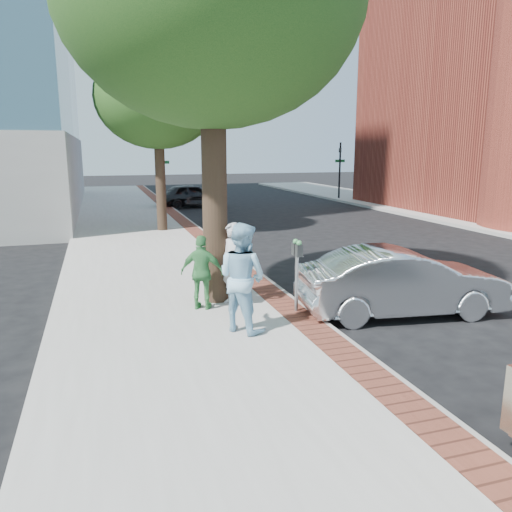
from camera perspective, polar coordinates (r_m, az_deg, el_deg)
name	(u,v)px	position (r m, az deg, el deg)	size (l,w,h in m)	color
ground	(271,333)	(9.42, 1.72, -8.81)	(120.00, 120.00, 0.00)	black
sidewalk	(147,252)	(16.69, -12.33, 0.47)	(5.00, 60.00, 0.15)	#9E9991
brick_strip	(213,246)	(17.01, -4.95, 1.20)	(0.60, 60.00, 0.01)	brown
curb	(223,247)	(17.10, -3.80, 1.00)	(0.10, 60.00, 0.15)	gray
signal_near	(164,168)	(30.56, -10.52, 9.83)	(0.70, 0.15, 3.80)	black
signal_far	(340,166)	(34.02, 9.56, 10.08)	(0.70, 0.15, 3.80)	black
tree_near	(211,0)	(10.83, -5.15, 27.10)	(6.00, 6.00, 8.51)	black
tree_far	(157,98)	(20.54, -11.22, 17.30)	(4.80, 4.80, 7.14)	black
parking_meter	(297,260)	(9.91, 4.71, -0.51)	(0.12, 0.32, 1.47)	gray
person_gray	(232,264)	(10.39, -2.71, -0.94)	(0.63, 0.42, 1.74)	#BABBC0
person_officer	(242,277)	(8.89, -1.61, -2.44)	(0.95, 0.74, 1.96)	#92C7E3
person_green	(202,272)	(10.18, -6.16, -1.88)	(0.90, 0.37, 1.53)	#408E4B
sedan_silver	(402,282)	(10.68, 16.31, -2.87)	(1.47, 4.21, 1.39)	silver
bg_car	(192,196)	(29.72, -7.34, 6.87)	(1.64, 4.08, 1.39)	black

